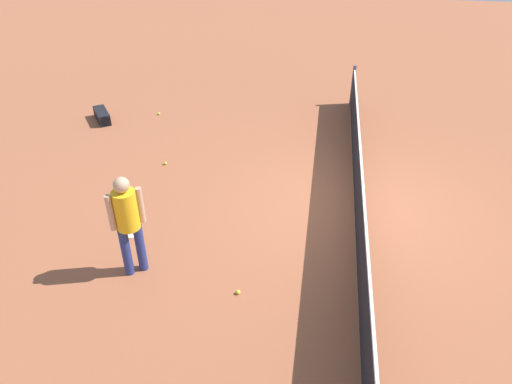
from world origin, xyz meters
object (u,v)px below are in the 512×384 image
object	(u,v)px
tennis_racket_near_player	(132,232)
tennis_ball_by_net	(159,114)
equipment_bag	(102,116)
tennis_ball_midcourt	(165,163)
tennis_ball_near_player	(238,292)
player_near_side	(128,219)

from	to	relation	value
tennis_racket_near_player	tennis_ball_by_net	world-z (taller)	tennis_ball_by_net
equipment_bag	tennis_ball_midcourt	bearing A→B (deg)	50.05
tennis_ball_by_net	equipment_bag	size ratio (longest dim) A/B	0.08
tennis_ball_by_net	equipment_bag	distance (m)	1.42
tennis_racket_near_player	tennis_ball_by_net	distance (m)	4.99
tennis_ball_near_player	player_near_side	bearing A→B (deg)	-98.74
tennis_racket_near_player	tennis_ball_near_player	distance (m)	2.40
tennis_ball_near_player	tennis_ball_by_net	xyz separation A→B (m)	(-6.02, -3.23, 0.00)
player_near_side	tennis_ball_midcourt	distance (m)	3.46
player_near_side	tennis_ball_near_player	xyz separation A→B (m)	(0.25, 1.65, -0.98)
tennis_racket_near_player	tennis_ball_by_net	bearing A→B (deg)	-166.85
tennis_ball_near_player	tennis_ball_by_net	distance (m)	6.83
tennis_ball_by_net	equipment_bag	world-z (taller)	equipment_bag
tennis_ball_by_net	tennis_racket_near_player	bearing A→B (deg)	13.15
tennis_ball_by_net	tennis_ball_midcourt	distance (m)	2.69
tennis_ball_midcourt	equipment_bag	distance (m)	2.95
tennis_ball_near_player	tennis_ball_by_net	size ratio (longest dim) A/B	1.00
tennis_ball_by_net	player_near_side	bearing A→B (deg)	15.32
tennis_racket_near_player	tennis_ball_midcourt	size ratio (longest dim) A/B	9.19
tennis_racket_near_player	tennis_ball_near_player	world-z (taller)	tennis_ball_near_player
tennis_ball_near_player	tennis_ball_by_net	world-z (taller)	same
tennis_ball_near_player	tennis_ball_midcourt	world-z (taller)	same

